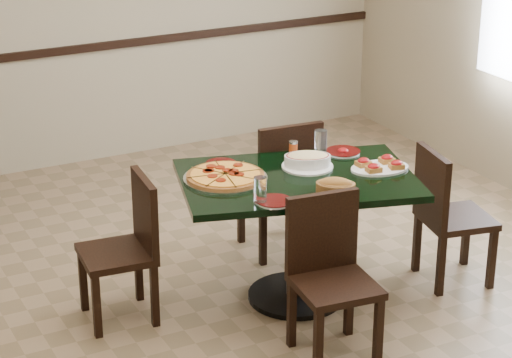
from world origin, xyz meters
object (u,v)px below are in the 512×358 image
pepperoni_pizza (225,176)px  lasagna_casserole (307,160)px  bread_basket (336,187)px  main_table (297,207)px  chair_far (283,181)px  chair_near (329,268)px  chair_right (445,210)px  bruschetta_platter (380,165)px  chair_left (129,242)px

pepperoni_pizza → lasagna_casserole: lasagna_casserole is taller
bread_basket → main_table: bearing=136.6°
chair_far → bread_basket: bearing=83.9°
chair_far → chair_near: chair_far is taller
lasagna_casserole → bread_basket: 0.40m
chair_right → bruschetta_platter: 0.53m
chair_near → pepperoni_pizza: 0.80m
chair_far → bruschetta_platter: (0.25, -0.66, 0.28)m
chair_near → lasagna_casserole: size_ratio=2.73×
lasagna_casserole → pepperoni_pizza: bearing=-162.6°
pepperoni_pizza → bread_basket: size_ratio=1.82×
main_table → bread_basket: bearing=-63.3°
lasagna_casserole → main_table: bearing=-117.0°
bruschetta_platter → chair_right: bearing=-4.6°
main_table → chair_near: (-0.12, -0.55, -0.10)m
lasagna_casserole → bruschetta_platter: lasagna_casserole is taller
chair_left → bread_basket: (0.96, -0.55, 0.34)m
chair_right → pepperoni_pizza: bearing=85.1°
chair_far → chair_near: 1.15m
main_table → chair_left: 0.94m
main_table → chair_right: 0.90m
main_table → chair_right: bearing=2.3°
chair_right → pepperoni_pizza: chair_right is taller
chair_far → main_table: bearing=73.0°
chair_far → chair_right: size_ratio=1.07×
chair_far → bread_basket: 0.91m
main_table → chair_far: (0.22, 0.55, -0.08)m
bread_basket → bruschetta_platter: bearing=60.5°
chair_right → bread_basket: (-0.81, -0.09, 0.33)m
chair_near → bread_basket: bearing=60.3°
chair_left → bruschetta_platter: (1.37, -0.36, 0.32)m
chair_near → lasagna_casserole: 0.77m
bread_basket → lasagna_casserole: bearing=117.0°
main_table → lasagna_casserole: 0.27m
bruschetta_platter → main_table: bearing=174.6°
lasagna_casserole → bread_basket: size_ratio=1.22×
chair_far → chair_right: chair_far is taller
chair_right → lasagna_casserole: (-0.75, 0.31, 0.34)m
chair_far → bruschetta_platter: size_ratio=2.39×
chair_left → bruschetta_platter: 1.45m
chair_left → bruschetta_platter: chair_left is taller
pepperoni_pizza → lasagna_casserole: (0.49, -0.05, 0.03)m
chair_right → lasagna_casserole: size_ratio=2.68×
lasagna_casserole → bread_basket: same height
pepperoni_pizza → lasagna_casserole: 0.49m
chair_far → pepperoni_pizza: size_ratio=1.91×
chair_right → pepperoni_pizza: 1.33m
chair_far → chair_left: chair_far is taller
chair_right → pepperoni_pizza: size_ratio=1.79×
chair_right → bruschetta_platter: bearing=88.2°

